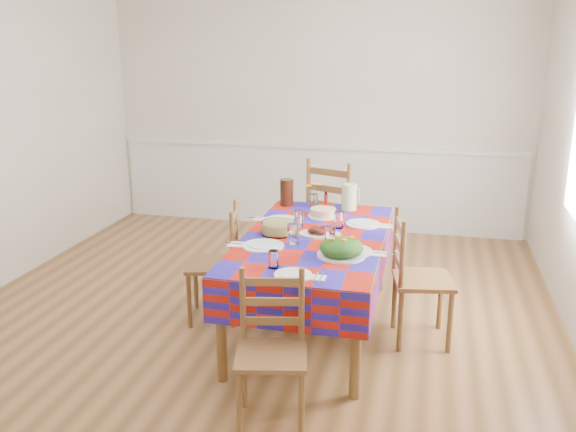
% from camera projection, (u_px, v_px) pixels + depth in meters
% --- Properties ---
extents(room, '(4.58, 5.08, 2.78)m').
position_uv_depth(room, '(248.00, 141.00, 4.14)').
color(room, brown).
rests_on(room, ground).
extents(wainscot, '(4.41, 0.06, 0.92)m').
position_uv_depth(wainscot, '(315.00, 184.00, 6.70)').
color(wainscot, silver).
rests_on(wainscot, room).
extents(dining_table, '(0.97, 1.80, 0.70)m').
position_uv_depth(dining_table, '(314.00, 247.00, 4.25)').
color(dining_table, brown).
rests_on(dining_table, room).
extents(setting_near_head, '(0.36, 0.24, 0.11)m').
position_uv_depth(setting_near_head, '(287.00, 269.00, 3.56)').
color(setting_near_head, white).
rests_on(setting_near_head, dining_table).
extents(setting_left_near, '(0.51, 0.30, 0.13)m').
position_uv_depth(setting_left_near, '(273.00, 241.00, 4.03)').
color(setting_left_near, white).
rests_on(setting_left_near, dining_table).
extents(setting_left_far, '(0.46, 0.27, 0.12)m').
position_uv_depth(setting_left_far, '(287.00, 219.00, 4.53)').
color(setting_left_far, white).
rests_on(setting_left_far, dining_table).
extents(setting_right_near, '(0.49, 0.28, 0.12)m').
position_uv_depth(setting_right_near, '(345.00, 245.00, 3.96)').
color(setting_right_near, white).
rests_on(setting_right_near, dining_table).
extents(setting_right_far, '(0.48, 0.28, 0.12)m').
position_uv_depth(setting_right_far, '(355.00, 222.00, 4.45)').
color(setting_right_far, white).
rests_on(setting_right_far, dining_table).
extents(meat_platter, '(0.30, 0.21, 0.06)m').
position_uv_depth(meat_platter, '(320.00, 232.00, 4.25)').
color(meat_platter, white).
rests_on(meat_platter, dining_table).
extents(salad_platter, '(0.31, 0.31, 0.13)m').
position_uv_depth(salad_platter, '(342.00, 249.00, 3.83)').
color(salad_platter, white).
rests_on(salad_platter, dining_table).
extents(pasta_bowl, '(0.24, 0.24, 0.09)m').
position_uv_depth(pasta_bowl, '(278.00, 228.00, 4.27)').
color(pasta_bowl, white).
rests_on(pasta_bowl, dining_table).
extents(cake, '(0.23, 0.23, 0.06)m').
position_uv_depth(cake, '(323.00, 213.00, 4.69)').
color(cake, white).
rests_on(cake, dining_table).
extents(serving_utensils, '(0.14, 0.32, 0.01)m').
position_uv_depth(serving_utensils, '(337.00, 241.00, 4.11)').
color(serving_utensils, black).
rests_on(serving_utensils, dining_table).
extents(flower_vase, '(0.14, 0.11, 0.22)m').
position_uv_depth(flower_vase, '(314.00, 197.00, 4.91)').
color(flower_vase, white).
rests_on(flower_vase, dining_table).
extents(hot_sauce, '(0.03, 0.03, 0.13)m').
position_uv_depth(hot_sauce, '(326.00, 199.00, 4.95)').
color(hot_sauce, red).
rests_on(hot_sauce, dining_table).
extents(green_pitcher, '(0.12, 0.12, 0.21)m').
position_uv_depth(green_pitcher, '(349.00, 197.00, 4.86)').
color(green_pitcher, '#C1EBA5').
rests_on(green_pitcher, dining_table).
extents(tea_pitcher, '(0.11, 0.11, 0.22)m').
position_uv_depth(tea_pitcher, '(287.00, 192.00, 4.99)').
color(tea_pitcher, black).
rests_on(tea_pitcher, dining_table).
extents(name_card, '(0.07, 0.02, 0.02)m').
position_uv_depth(name_card, '(281.00, 282.00, 3.40)').
color(name_card, white).
rests_on(name_card, dining_table).
extents(chair_near, '(0.44, 0.43, 0.84)m').
position_uv_depth(chair_near, '(272.00, 351.00, 3.25)').
color(chair_near, brown).
rests_on(chair_near, room).
extents(chair_far, '(0.59, 0.57, 1.04)m').
position_uv_depth(chair_far, '(336.00, 217.00, 5.33)').
color(chair_far, brown).
rests_on(chair_far, room).
extents(chair_left, '(0.45, 0.46, 0.87)m').
position_uv_depth(chair_left, '(218.00, 264.00, 4.47)').
color(chair_left, brown).
rests_on(chair_left, room).
extents(chair_right, '(0.45, 0.46, 0.91)m').
position_uv_depth(chair_right, '(417.00, 279.00, 4.13)').
color(chair_right, brown).
rests_on(chair_right, room).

